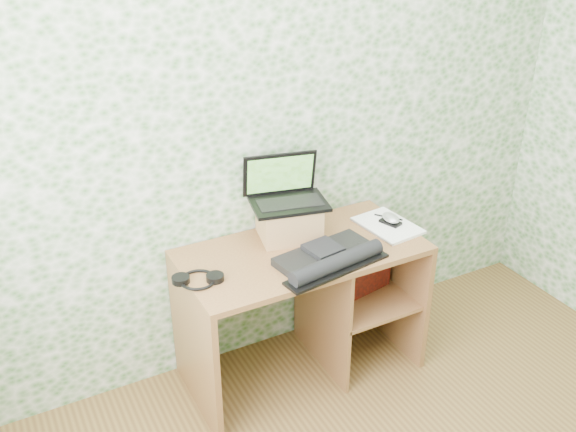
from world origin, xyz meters
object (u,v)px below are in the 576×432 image
laptop (285,192)px  keyboard (329,258)px  notepad (388,225)px  desk (312,288)px  riser (289,221)px

laptop → keyboard: size_ratio=0.74×
keyboard → notepad: bearing=11.2°
laptop → notepad: laptop is taller
laptop → keyboard: 0.41m
laptop → notepad: 0.58m
desk → notepad: bearing=-4.9°
desk → laptop: laptop is taller
riser → notepad: (0.50, -0.15, -0.08)m
riser → notepad: size_ratio=0.88×
riser → notepad: riser is taller
laptop → notepad: size_ratio=1.25×
desk → keyboard: keyboard is taller
desk → laptop: size_ratio=2.90×
laptop → keyboard: laptop is taller
riser → keyboard: bearing=-81.4°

